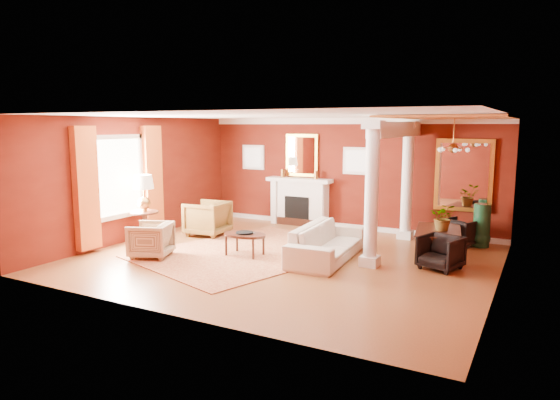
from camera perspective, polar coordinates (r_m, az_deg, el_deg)
The scene contains 27 objects.
ground at distance 10.30m, azimuth 0.59°, elevation -6.71°, with size 8.00×8.00×0.00m, color brown.
room_shell at distance 9.96m, azimuth 0.60°, elevation 4.56°, with size 8.04×7.04×2.92m.
fireplace at distance 13.64m, azimuth 2.23°, elevation -0.17°, with size 1.85×0.42×1.29m.
overmantel_mirror at distance 13.63m, azimuth 2.51°, elevation 5.13°, with size 0.95×0.07×1.15m.
flank_window_left at distance 14.38m, azimuth -3.06°, elevation 4.90°, with size 0.70×0.07×0.70m.
flank_window_right at distance 13.05m, azimuth 8.69°, elevation 4.45°, with size 0.70×0.07×0.70m.
left_window at distance 11.88m, azimuth -17.69°, elevation 1.93°, with size 0.21×2.55×2.60m.
column_front at distance 9.64m, azimuth 10.42°, elevation 0.76°, with size 0.36×0.36×2.80m.
column_back at distance 12.22m, azimuth 14.33°, elevation 2.25°, with size 0.36×0.36×2.80m.
header_beam at distance 11.09m, azimuth 13.16°, elevation 7.86°, with size 0.30×3.20×0.32m, color white.
amber_ceiling at distance 10.70m, azimuth 19.02°, elevation 8.94°, with size 2.30×3.40×0.04m, color #E18F42.
dining_mirror at distance 12.43m, azimuth 20.24°, elevation 2.66°, with size 1.30×0.07×1.70m.
chandelier at distance 10.75m, azimuth 19.17°, elevation 5.61°, with size 0.60×0.62×0.75m.
crown_trim at distance 13.10m, azimuth 7.74°, elevation 8.95°, with size 8.00×0.08×0.16m, color white.
base_trim at distance 13.36m, azimuth 7.50°, elevation -2.97°, with size 8.00×0.08×0.12m, color white.
rug at distance 10.81m, azimuth -3.68°, elevation -5.95°, with size 3.30×4.41×0.02m, color maroon.
sofa at distance 10.19m, azimuth 5.42°, elevation -4.16°, with size 2.43×0.71×0.95m, color #F6E8CF.
armchair_leopard at distance 12.48m, azimuth -8.31°, elevation -1.88°, with size 0.92×0.86×0.94m, color black.
armchair_stripe at distance 10.66m, azimuth -14.55°, elevation -4.25°, with size 0.78×0.73×0.80m, color tan.
coffee_table at distance 10.44m, azimuth -4.05°, elevation -4.08°, with size 0.94×0.94×0.48m.
coffee_book at distance 10.42m, azimuth -3.92°, elevation -3.27°, with size 0.15×0.02×0.20m, color black.
side_table at distance 11.85m, azimuth -15.29°, elevation 0.35°, with size 0.64×0.64×1.59m.
dining_table at distance 10.92m, azimuth 17.80°, elevation -3.86°, with size 1.58×0.56×0.88m, color black.
dining_chair_near at distance 9.95m, azimuth 17.88°, elevation -5.55°, with size 0.69×0.65×0.71m, color black.
dining_chair_far at distance 12.03m, azimuth 19.94°, elevation -3.33°, with size 0.67×0.62×0.68m, color black.
green_urn at distance 12.09m, azimuth 22.02°, elevation -3.17°, with size 0.41×0.41×0.99m.
potted_plant at distance 10.73m, azimuth 18.25°, elevation -0.50°, with size 0.51×0.57×0.44m, color #26591E.
Camera 1 is at (4.61, -8.80, 2.71)m, focal length 32.00 mm.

